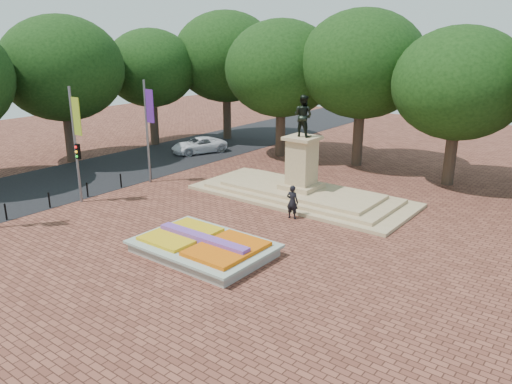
{
  "coord_description": "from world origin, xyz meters",
  "views": [
    {
      "loc": [
        16.02,
        -17.5,
        9.79
      ],
      "look_at": [
        1.34,
        1.6,
        2.2
      ],
      "focal_mm": 35.0,
      "sensor_mm": 36.0,
      "label": 1
    }
  ],
  "objects_px": {
    "flower_bed": "(204,246)",
    "van": "(199,145)",
    "pedestrian": "(292,202)",
    "monument": "(301,184)"
  },
  "relations": [
    {
      "from": "flower_bed",
      "to": "van",
      "type": "distance_m",
      "value": 21.2
    },
    {
      "from": "flower_bed",
      "to": "monument",
      "type": "height_order",
      "value": "monument"
    },
    {
      "from": "flower_bed",
      "to": "monument",
      "type": "bearing_deg",
      "value": 95.87
    },
    {
      "from": "flower_bed",
      "to": "van",
      "type": "bearing_deg",
      "value": 134.38
    },
    {
      "from": "monument",
      "to": "van",
      "type": "bearing_deg",
      "value": 159.52
    },
    {
      "from": "pedestrian",
      "to": "van",
      "type": "bearing_deg",
      "value": -36.16
    },
    {
      "from": "monument",
      "to": "van",
      "type": "relative_size",
      "value": 2.94
    },
    {
      "from": "flower_bed",
      "to": "pedestrian",
      "type": "xyz_separation_m",
      "value": [
        0.63,
        6.5,
        0.58
      ]
    },
    {
      "from": "monument",
      "to": "pedestrian",
      "type": "height_order",
      "value": "monument"
    },
    {
      "from": "flower_bed",
      "to": "van",
      "type": "relative_size",
      "value": 1.32
    }
  ]
}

